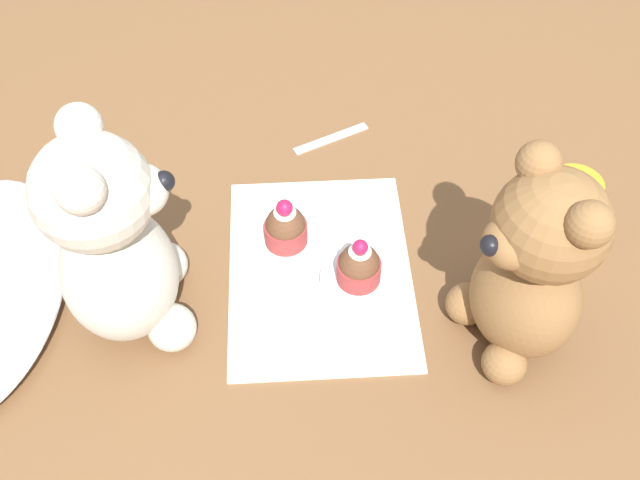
{
  "coord_description": "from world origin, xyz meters",
  "views": [
    {
      "loc": [
        -0.51,
        0.03,
        0.68
      ],
      "look_at": [
        0.0,
        0.0,
        0.06
      ],
      "focal_mm": 42.0,
      "sensor_mm": 36.0,
      "label": 1
    }
  ],
  "objects_px": {
    "teddy_bear_cream": "(114,244)",
    "teddy_bear_tan": "(532,269)",
    "saucer_plate": "(358,279)",
    "juice_glass": "(567,209)",
    "cupcake_near_tan_bear": "(359,266)",
    "cupcake_near_cream_bear": "(286,227)",
    "teaspoon": "(331,138)"
  },
  "relations": [
    {
      "from": "saucer_plate",
      "to": "juice_glass",
      "type": "relative_size",
      "value": 0.98
    },
    {
      "from": "cupcake_near_cream_bear",
      "to": "juice_glass",
      "type": "distance_m",
      "value": 0.32
    },
    {
      "from": "teddy_bear_cream",
      "to": "teaspoon",
      "type": "xyz_separation_m",
      "value": [
        0.26,
        -0.23,
        -0.12
      ]
    },
    {
      "from": "teddy_bear_tan",
      "to": "cupcake_near_tan_bear",
      "type": "bearing_deg",
      "value": -134.51
    },
    {
      "from": "teddy_bear_cream",
      "to": "teddy_bear_tan",
      "type": "xyz_separation_m",
      "value": [
        -0.05,
        -0.4,
        -0.0
      ]
    },
    {
      "from": "teddy_bear_cream",
      "to": "saucer_plate",
      "type": "relative_size",
      "value": 3.03
    },
    {
      "from": "teddy_bear_cream",
      "to": "cupcake_near_cream_bear",
      "type": "relative_size",
      "value": 3.94
    },
    {
      "from": "teddy_bear_tan",
      "to": "saucer_plate",
      "type": "distance_m",
      "value": 0.2
    },
    {
      "from": "cupcake_near_cream_bear",
      "to": "juice_glass",
      "type": "relative_size",
      "value": 0.76
    },
    {
      "from": "saucer_plate",
      "to": "juice_glass",
      "type": "xyz_separation_m",
      "value": [
        0.06,
        -0.24,
        0.03
      ]
    },
    {
      "from": "teddy_bear_cream",
      "to": "teaspoon",
      "type": "height_order",
      "value": "teddy_bear_cream"
    },
    {
      "from": "cupcake_near_tan_bear",
      "to": "juice_glass",
      "type": "height_order",
      "value": "juice_glass"
    },
    {
      "from": "teddy_bear_tan",
      "to": "cupcake_near_cream_bear",
      "type": "relative_size",
      "value": 3.65
    },
    {
      "from": "teaspoon",
      "to": "juice_glass",
      "type": "bearing_deg",
      "value": -59.38
    },
    {
      "from": "teddy_bear_cream",
      "to": "teaspoon",
      "type": "bearing_deg",
      "value": -50.04
    },
    {
      "from": "teddy_bear_tan",
      "to": "saucer_plate",
      "type": "xyz_separation_m",
      "value": [
        0.08,
        0.15,
        -0.11
      ]
    },
    {
      "from": "cupcake_near_cream_bear",
      "to": "teaspoon",
      "type": "distance_m",
      "value": 0.19
    },
    {
      "from": "saucer_plate",
      "to": "juice_glass",
      "type": "height_order",
      "value": "juice_glass"
    },
    {
      "from": "teddy_bear_cream",
      "to": "cupcake_near_cream_bear",
      "type": "xyz_separation_m",
      "value": [
        0.09,
        -0.16,
        -0.09
      ]
    },
    {
      "from": "cupcake_near_tan_bear",
      "to": "cupcake_near_cream_bear",
      "type": "bearing_deg",
      "value": 51.11
    },
    {
      "from": "cupcake_near_tan_bear",
      "to": "teddy_bear_cream",
      "type": "bearing_deg",
      "value": 96.19
    },
    {
      "from": "teddy_bear_cream",
      "to": "cupcake_near_cream_bear",
      "type": "bearing_deg",
      "value": -70.5
    },
    {
      "from": "saucer_plate",
      "to": "juice_glass",
      "type": "distance_m",
      "value": 0.25
    },
    {
      "from": "saucer_plate",
      "to": "cupcake_near_cream_bear",
      "type": "bearing_deg",
      "value": 51.11
    },
    {
      "from": "cupcake_near_tan_bear",
      "to": "teaspoon",
      "type": "xyz_separation_m",
      "value": [
        0.24,
        0.01,
        -0.03
      ]
    },
    {
      "from": "teaspoon",
      "to": "teddy_bear_tan",
      "type": "bearing_deg",
      "value": -86.53
    },
    {
      "from": "saucer_plate",
      "to": "teddy_bear_tan",
      "type": "bearing_deg",
      "value": -115.98
    },
    {
      "from": "teddy_bear_cream",
      "to": "teaspoon",
      "type": "relative_size",
      "value": 2.42
    },
    {
      "from": "saucer_plate",
      "to": "cupcake_near_tan_bear",
      "type": "distance_m",
      "value": 0.02
    },
    {
      "from": "juice_glass",
      "to": "teddy_bear_tan",
      "type": "bearing_deg",
      "value": 146.67
    },
    {
      "from": "teddy_bear_tan",
      "to": "teaspoon",
      "type": "bearing_deg",
      "value": -170.1
    },
    {
      "from": "cupcake_near_cream_bear",
      "to": "juice_glass",
      "type": "height_order",
      "value": "juice_glass"
    }
  ]
}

